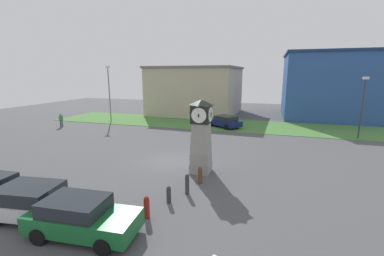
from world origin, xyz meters
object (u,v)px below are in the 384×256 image
bollard_mid_row (169,194)px  car_near_tower (35,202)px  pedestrian_near_bench (61,119)px  bollard_end_row (200,175)px  bollard_near_tower (147,207)px  clock_tower (201,137)px  bollard_far_row (187,184)px  car_by_building (82,217)px  street_lamp_near_road (363,103)px  street_lamp_far_side (109,90)px  car_far_lot (224,121)px

bollard_mid_row → car_near_tower: 5.86m
pedestrian_near_bench → bollard_mid_row: bearing=-34.6°
bollard_end_row → bollard_near_tower: bearing=-106.6°
clock_tower → bollard_far_row: (0.13, -3.20, -1.74)m
bollard_far_row → car_near_tower: (-5.61, -4.14, 0.19)m
car_near_tower → car_by_building: size_ratio=1.06×
bollard_near_tower → car_by_building: (-1.84, -1.84, 0.26)m
bollard_mid_row → street_lamp_near_road: street_lamp_near_road is taller
bollard_end_row → street_lamp_far_side: (-16.76, 15.74, 3.60)m
clock_tower → street_lamp_near_road: street_lamp_near_road is taller
clock_tower → car_by_building: 8.35m
car_near_tower → street_lamp_near_road: 27.19m
pedestrian_near_bench → street_lamp_near_road: (32.12, 4.04, 2.56)m
bollard_near_tower → bollard_end_row: bearing=73.4°
car_far_lot → street_lamp_far_side: (-15.23, -0.51, 3.39)m
bollard_far_row → car_near_tower: car_near_tower is taller
car_far_lot → street_lamp_near_road: street_lamp_near_road is taller
bollard_far_row → street_lamp_near_road: bearing=52.9°
bollard_near_tower → street_lamp_near_road: 23.25m
car_far_lot → pedestrian_near_bench: bearing=-163.4°
car_by_building → bollard_end_row: bearing=62.9°
bollard_mid_row → car_by_building: size_ratio=0.20×
car_near_tower → car_far_lot: 22.29m
car_by_building → car_far_lot: (1.56, 22.28, -0.05)m
bollard_far_row → car_far_lot: bearing=94.0°
bollard_end_row → pedestrian_near_bench: bearing=152.1°
car_by_building → pedestrian_near_bench: bearing=135.6°
bollard_end_row → pedestrian_near_bench: size_ratio=0.64×
bollard_near_tower → bollard_end_row: 4.38m
street_lamp_far_side → car_far_lot: bearing=1.9°
bollard_far_row → car_far_lot: car_far_lot is taller
car_near_tower → street_lamp_near_road: street_lamp_near_road is taller
street_lamp_far_side → bollard_mid_row: bearing=-49.1°
clock_tower → bollard_far_row: 3.64m
pedestrian_near_bench → street_lamp_near_road: street_lamp_near_road is taller
clock_tower → car_far_lot: clock_tower is taller
clock_tower → car_far_lot: bearing=94.4°
bollard_near_tower → street_lamp_far_side: street_lamp_far_side is taller
clock_tower → bollard_end_row: size_ratio=4.63×
bollard_near_tower → pedestrian_near_bench: pedestrian_near_bench is taller
car_near_tower → car_far_lot: size_ratio=1.02×
car_by_building → street_lamp_near_road: (15.04, 20.76, 2.69)m
bollard_near_tower → street_lamp_far_side: size_ratio=0.14×
car_by_building → bollard_near_tower: bearing=45.0°
clock_tower → car_by_building: (-2.67, -7.77, -1.52)m
car_far_lot → bollard_end_row: bearing=-84.6°
car_near_tower → bollard_end_row: bearing=43.6°
pedestrian_near_bench → street_lamp_near_road: size_ratio=0.27×
car_far_lot → street_lamp_near_road: 13.84m
bollard_end_row → car_by_building: size_ratio=0.23×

